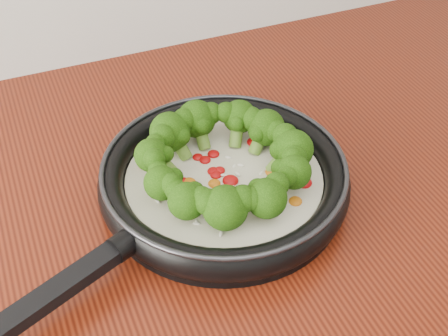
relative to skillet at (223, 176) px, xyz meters
name	(u,v)px	position (x,y,z in m)	size (l,w,h in m)	color
skillet	(223,176)	(0.00, 0.00, 0.00)	(0.55, 0.44, 0.10)	black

